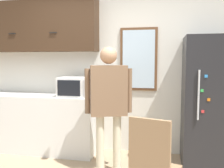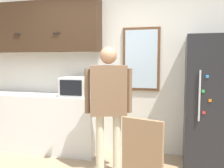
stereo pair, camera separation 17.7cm
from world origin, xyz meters
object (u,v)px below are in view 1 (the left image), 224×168
object	(u,v)px
chair	(153,165)
microwave	(76,87)
person	(109,97)
refrigerator	(210,102)

from	to	relation	value
chair	microwave	bearing A→B (deg)	-32.76
person	chair	world-z (taller)	person
refrigerator	chair	size ratio (longest dim) A/B	1.83
microwave	chair	bearing A→B (deg)	-49.35
chair	person	bearing A→B (deg)	-39.36
person	refrigerator	size ratio (longest dim) A/B	0.92
refrigerator	microwave	bearing A→B (deg)	178.68
person	chair	size ratio (longest dim) A/B	1.67
chair	refrigerator	bearing A→B (deg)	-100.27
refrigerator	person	bearing A→B (deg)	-159.20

